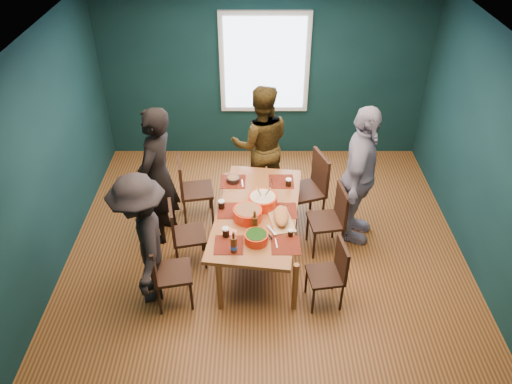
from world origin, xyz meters
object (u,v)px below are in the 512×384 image
(cutting_board, at_px, (281,217))
(person_near_left, at_px, (143,240))
(chair_left_far, at_px, (189,186))
(person_back, at_px, (261,145))
(person_far_left, at_px, (158,177))
(chair_left_mid, at_px, (181,231))
(bowl_herbs, at_px, (256,237))
(chair_left_near, at_px, (164,268))
(chair_right_mid, at_px, (333,215))
(bowl_dumpling, at_px, (263,201))
(dining_table, at_px, (257,215))
(chair_right_near, at_px, (333,269))
(bowl_salad, at_px, (248,213))
(chair_right_far, at_px, (312,184))
(person_right, at_px, (359,177))

(cutting_board, bearing_deg, person_near_left, -175.49)
(chair_left_far, relative_size, person_back, 0.55)
(person_far_left, bearing_deg, person_back, 139.31)
(chair_left_mid, distance_m, person_far_left, 0.74)
(bowl_herbs, bearing_deg, chair_left_mid, 154.29)
(chair_left_near, bearing_deg, person_near_left, 138.33)
(person_far_left, relative_size, person_near_left, 1.14)
(chair_right_mid, xyz_separation_m, cutting_board, (-0.66, -0.35, 0.25))
(chair_left_near, relative_size, person_back, 0.52)
(cutting_board, bearing_deg, bowl_dumpling, 113.11)
(chair_left_far, xyz_separation_m, bowl_dumpling, (0.97, -0.65, 0.24))
(bowl_herbs, bearing_deg, dining_table, 88.84)
(chair_right_mid, xyz_separation_m, bowl_dumpling, (-0.87, -0.06, 0.26))
(dining_table, relative_size, chair_left_mid, 2.27)
(person_near_left, height_order, bowl_herbs, person_near_left)
(chair_left_mid, height_order, chair_right_near, chair_left_mid)
(dining_table, bearing_deg, chair_right_near, -34.64)
(chair_left_near, distance_m, cutting_board, 1.43)
(chair_right_mid, distance_m, bowl_salad, 1.12)
(chair_right_far, bearing_deg, chair_right_near, -104.95)
(person_far_left, distance_m, person_right, 2.48)
(chair_right_far, height_order, person_back, person_back)
(person_near_left, bearing_deg, bowl_salad, 101.32)
(chair_left_mid, relative_size, bowl_herbs, 3.31)
(dining_table, xyz_separation_m, person_right, (1.25, 0.40, 0.29))
(dining_table, height_order, chair_right_mid, chair_right_mid)
(chair_right_far, distance_m, person_back, 0.91)
(person_right, bearing_deg, chair_right_far, 74.92)
(chair_left_mid, height_order, chair_right_far, chair_right_far)
(chair_right_near, xyz_separation_m, bowl_salad, (-0.93, 0.60, 0.30))
(chair_left_mid, distance_m, person_near_left, 0.68)
(chair_left_near, distance_m, person_right, 2.58)
(person_right, bearing_deg, cutting_board, 139.06)
(chair_left_far, bearing_deg, bowl_salad, -58.44)
(dining_table, height_order, person_far_left, person_far_left)
(chair_right_near, xyz_separation_m, bowl_dumpling, (-0.76, 0.85, 0.31))
(chair_right_far, bearing_deg, chair_left_far, 160.86)
(chair_left_mid, distance_m, bowl_herbs, 1.03)
(chair_right_mid, xyz_separation_m, person_right, (0.32, 0.24, 0.41))
(person_back, bearing_deg, chair_right_mid, 123.66)
(person_near_left, bearing_deg, dining_table, 104.95)
(chair_right_far, xyz_separation_m, chair_right_near, (0.10, -1.49, -0.11))
(chair_left_near, distance_m, chair_right_near, 1.84)
(chair_right_far, relative_size, person_near_left, 0.63)
(person_far_left, height_order, bowl_salad, person_far_left)
(bowl_salad, bearing_deg, chair_right_far, 46.70)
(chair_right_near, bearing_deg, person_right, 60.76)
(chair_left_mid, distance_m, chair_left_near, 0.65)
(chair_left_mid, distance_m, chair_right_near, 1.84)
(chair_left_mid, relative_size, person_right, 0.47)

